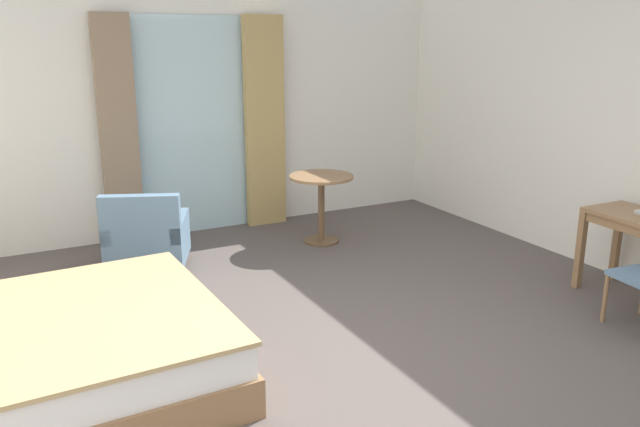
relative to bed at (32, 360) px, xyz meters
The scene contains 8 objects.
ground 2.05m from the bed, 15.21° to the right, with size 6.87×7.75×0.10m, color #564C47.
wall_back 3.82m from the bed, 57.66° to the left, with size 6.47×0.12×2.75m, color white.
balcony_glass_door 3.72m from the bed, 56.66° to the left, with size 1.22×0.02×2.42m, color silver.
curtain_panel_left 3.27m from the bed, 68.44° to the left, with size 0.39×0.10×2.43m, color #897056.
curtain_panel_right 4.15m from the bed, 45.99° to the left, with size 0.47×0.10×2.43m, color tan.
bed is the anchor object (origin of this frame).
armchair_by_window 2.21m from the bed, 58.81° to the left, with size 0.94×0.94×0.82m.
round_cafe_table 3.64m from the bed, 32.59° to the left, with size 0.69×0.69×0.75m.
Camera 1 is at (-2.02, -3.43, 2.20)m, focal length 35.64 mm.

